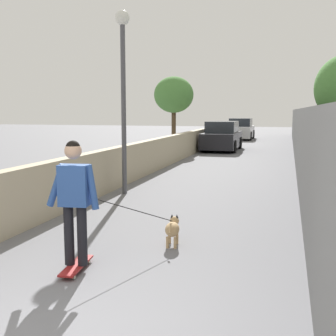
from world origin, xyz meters
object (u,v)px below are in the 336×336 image
lamp_post (123,71)px  car_far (241,130)px  car_near (222,137)px  dog (172,228)px  skateboard (76,266)px  person_skateboarder (74,193)px  tree_left_mid (174,95)px

lamp_post → car_far: lamp_post is taller
car_near → dog: bearing=-174.1°
skateboard → person_skateboarder: (-0.00, 0.00, 0.98)m
tree_left_mid → car_near: (0.83, -2.44, -2.18)m
person_skateboarder → dog: 1.84m
tree_left_mid → skateboard: 17.46m
person_skateboarder → dog: person_skateboarder is taller
dog → car_near: 16.48m
person_skateboarder → car_far: bearing=1.6°
lamp_post → person_skateboarder: 5.72m
car_near → lamp_post: bearing=177.3°
lamp_post → skateboard: bearing=-165.4°
lamp_post → person_skateboarder: lamp_post is taller
car_near → car_far: size_ratio=1.04×
skateboard → car_near: size_ratio=0.20×
tree_left_mid → car_near: 3.37m
skateboard → person_skateboarder: bearing=180.0°
car_far → skateboard: bearing=-178.4°
car_far → person_skateboarder: bearing=-178.4°
person_skateboarder → lamp_post: bearing=14.6°
lamp_post → car_near: bearing=-2.7°
dog → lamp_post: bearing=31.1°
lamp_post → car_near: lamp_post is taller
lamp_post → skateboard: size_ratio=5.52×
car_far → car_near: bearing=180.0°
person_skateboarder → car_near: 17.79m
lamp_post → skateboard: 6.14m
lamp_post → car_near: (12.59, -0.60, -2.36)m
person_skateboarder → car_near: size_ratio=0.40×
tree_left_mid → car_far: tree_left_mid is taller
lamp_post → car_far: size_ratio=1.14×
lamp_post → car_far: bearing=-1.6°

